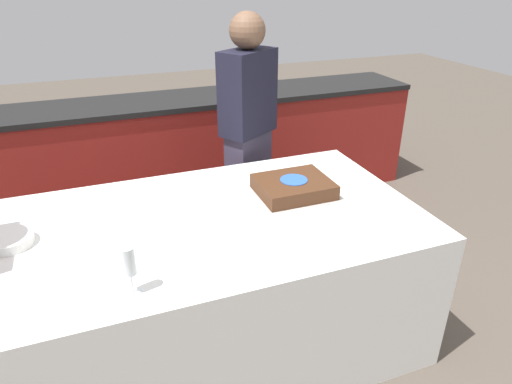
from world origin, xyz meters
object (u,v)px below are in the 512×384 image
Objects in this scene: cake at (293,187)px; plate_stack at (9,240)px; person_cutting_cake at (248,137)px; wine_glass at (129,263)px.

cake reaches higher than plate_stack.
person_cutting_cake is (-0.00, 0.70, 0.04)m from cake.
plate_stack is at bearing -179.59° from cake.
cake is 2.02× the size of plate_stack.
cake is 1.05m from wine_glass.
cake is at bearing 58.16° from person_cutting_cake.
plate_stack is 0.70m from wine_glass.
person_cutting_cake is (1.36, 0.71, 0.06)m from plate_stack.
cake is at bearing 0.41° from plate_stack.
wine_glass is at bearing -149.56° from cake.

